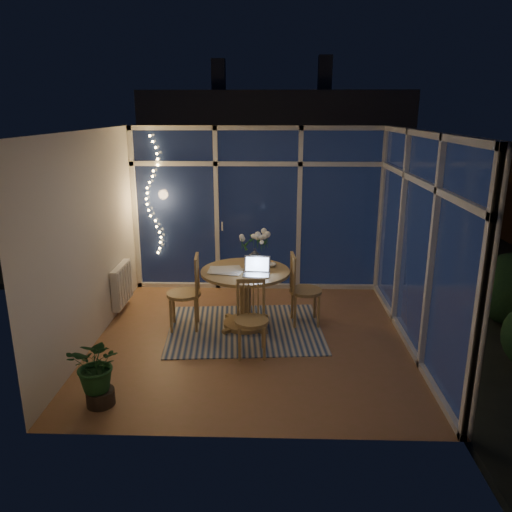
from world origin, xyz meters
The scene contains 25 objects.
floor centered at (0.00, 0.00, 0.00)m, with size 4.00×4.00×0.00m, color olive.
ceiling centered at (0.00, 0.00, 2.60)m, with size 4.00×4.00×0.00m, color white.
wall_back centered at (0.00, 2.00, 1.30)m, with size 4.00×0.04×2.60m, color beige.
wall_front centered at (0.00, -2.00, 1.30)m, with size 4.00×0.04×2.60m, color beige.
wall_left centered at (-2.00, 0.00, 1.30)m, with size 0.04×4.00×2.60m, color beige.
wall_right centered at (2.00, 0.00, 1.30)m, with size 0.04×4.00×2.60m, color beige.
window_wall_back centered at (0.00, 1.96, 1.30)m, with size 4.00×0.10×2.60m, color silver.
window_wall_right centered at (1.96, 0.00, 1.30)m, with size 0.10×4.00×2.60m, color silver.
radiator centered at (-1.94, 0.90, 0.40)m, with size 0.10×0.70×0.58m, color silver.
fairy_lights centered at (-1.65, 1.88, 1.52)m, with size 0.24×0.10×1.85m, color #F4BF61, non-canonical shape.
garden_patio centered at (0.50, 5.00, -0.06)m, with size 12.00×6.00×0.10m, color black.
garden_fence centered at (0.00, 5.50, 0.90)m, with size 11.00×0.08×1.80m, color #3E2916.
neighbour_roof centered at (0.30, 8.50, 2.20)m, with size 7.00×3.00×2.20m, color #373942.
garden_shrubs centered at (-0.80, 3.40, 0.45)m, with size 0.90×0.90×0.90m, color black.
rug centered at (-0.12, 0.30, 0.01)m, with size 2.03×1.62×0.01m, color beige.
dining_table centered at (-0.12, 0.40, 0.40)m, with size 1.17×1.17×0.80m, color #9D7547.
chair_left centered at (-0.94, 0.33, 0.51)m, with size 0.48×0.48×1.03m, color #9D7547.
chair_right centered at (0.69, 0.52, 0.50)m, with size 0.46×0.46×1.00m, color #9D7547.
chair_front centered at (-0.01, -0.41, 0.46)m, with size 0.43×0.43×0.92m, color #9D7547.
laptop centered at (0.03, 0.19, 0.92)m, with size 0.33×0.28×0.24m, color #B7B8BC, non-canonical shape.
flower_vase centered at (-0.01, 0.73, 0.91)m, with size 0.20×0.20×0.21m, color silver.
bowl centered at (0.20, 0.57, 0.82)m, with size 0.15×0.15×0.04m, color white.
newspapers centered at (-0.38, 0.36, 0.81)m, with size 0.41×0.31×0.02m, color silver.
phone centered at (-0.01, 0.37, 0.81)m, with size 0.10×0.05×0.01m, color black.
potted_plant centered at (-1.47, -1.52, 0.38)m, with size 0.54×0.47×0.76m, color #17421E.
Camera 1 is at (0.21, -5.83, 2.83)m, focal length 35.00 mm.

